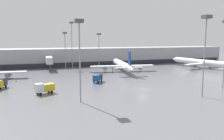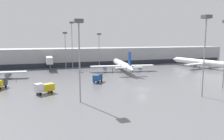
% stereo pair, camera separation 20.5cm
% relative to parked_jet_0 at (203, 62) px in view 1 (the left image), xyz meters
% --- Properties ---
extents(ground_plane, '(320.00, 320.00, 0.00)m').
position_rel_parked_jet_0_xyz_m(ground_plane, '(-46.90, -30.38, -2.78)').
color(ground_plane, slate).
extents(terminal_building, '(160.00, 29.40, 9.00)m').
position_rel_parked_jet_0_xyz_m(terminal_building, '(-47.00, 31.54, 1.72)').
color(terminal_building, '#9EA0A5').
rests_on(terminal_building, ground_plane).
extents(parked_jet_0, '(22.84, 38.41, 8.80)m').
position_rel_parked_jet_0_xyz_m(parked_jet_0, '(0.00, 0.00, 0.00)').
color(parked_jet_0, white).
rests_on(parked_jet_0, ground_plane).
extents(parked_jet_1, '(27.40, 34.35, 9.23)m').
position_rel_parked_jet_0_xyz_m(parked_jet_1, '(-40.30, 1.93, 0.13)').
color(parked_jet_1, white).
rests_on(parked_jet_1, ground_plane).
extents(service_truck_0, '(4.12, 4.83, 2.55)m').
position_rel_parked_jet_0_xyz_m(service_truck_0, '(-56.26, -17.10, -1.21)').
color(service_truck_0, '#19478C').
rests_on(service_truck_0, ground_plane).
extents(service_truck_3, '(5.11, 3.65, 2.83)m').
position_rel_parked_jet_0_xyz_m(service_truck_3, '(-72.92, -27.20, -1.16)').
color(service_truck_3, gold).
rests_on(service_truck_3, ground_plane).
extents(traffic_cone_1, '(0.51, 0.51, 0.61)m').
position_rel_parked_jet_0_xyz_m(traffic_cone_1, '(-81.28, -7.55, -2.47)').
color(traffic_cone_1, orange).
rests_on(traffic_cone_1, ground_plane).
extents(apron_light_mast_0, '(1.80, 1.80, 17.97)m').
position_rel_parked_jet_0_xyz_m(apron_light_mast_0, '(-65.60, -37.44, 11.44)').
color(apron_light_mast_0, gray).
rests_on(apron_light_mast_0, ground_plane).
extents(apron_light_mast_1, '(1.80, 1.80, 16.94)m').
position_rel_parked_jet_0_xyz_m(apron_light_mast_1, '(-62.26, 17.70, 10.73)').
color(apron_light_mast_1, gray).
rests_on(apron_light_mast_1, ground_plane).
extents(apron_light_mast_3, '(1.80, 1.80, 21.72)m').
position_rel_parked_jet_0_xyz_m(apron_light_mast_3, '(-58.85, 19.63, 13.97)').
color(apron_light_mast_3, gray).
rests_on(apron_light_mast_3, ground_plane).
extents(apron_light_mast_5, '(1.80, 1.80, 19.28)m').
position_rel_parked_jet_0_xyz_m(apron_light_mast_5, '(-36.91, -42.24, 12.33)').
color(apron_light_mast_5, gray).
rests_on(apron_light_mast_5, ground_plane).
extents(apron_light_mast_6, '(1.80, 1.80, 16.54)m').
position_rel_parked_jet_0_xyz_m(apron_light_mast_6, '(-45.87, 19.20, 10.44)').
color(apron_light_mast_6, gray).
rests_on(apron_light_mast_6, ground_plane).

